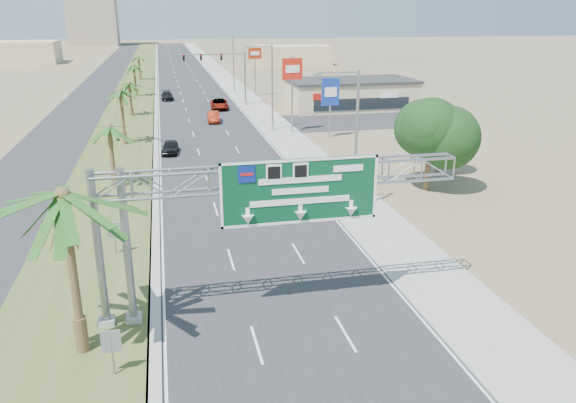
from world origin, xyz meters
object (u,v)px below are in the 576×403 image
(sign_gantry, at_px, (264,189))
(palm_near, at_px, (63,196))
(car_left_lane, at_px, (170,147))
(signal_mast, at_px, (232,74))
(car_right_lane, at_px, (219,104))
(pole_sign_red_near, at_px, (292,73))
(car_mid_lane, at_px, (213,117))
(pole_sign_blue, at_px, (330,94))
(pole_sign_red_far, at_px, (255,57))
(store_building, at_px, (350,95))
(car_far, at_px, (167,96))

(sign_gantry, distance_m, palm_near, 8.41)
(car_left_lane, bearing_deg, palm_near, -90.91)
(signal_mast, height_order, car_right_lane, signal_mast)
(car_left_lane, height_order, pole_sign_red_near, pole_sign_red_near)
(sign_gantry, relative_size, car_mid_lane, 3.97)
(signal_mast, bearing_deg, car_mid_lane, -107.99)
(palm_near, distance_m, pole_sign_blue, 44.52)
(car_left_lane, distance_m, pole_sign_red_far, 42.00)
(pole_sign_blue, bearing_deg, store_building, 65.18)
(car_mid_lane, distance_m, pole_sign_red_near, 13.79)
(car_far, distance_m, pole_sign_red_far, 15.97)
(car_right_lane, xyz_separation_m, pole_sign_red_near, (6.65, -18.93, 6.20))
(signal_mast, distance_m, pole_sign_blue, 26.61)
(car_right_lane, xyz_separation_m, pole_sign_red_far, (7.46, 12.44, 5.73))
(sign_gantry, distance_m, signal_mast, 62.37)
(car_left_lane, bearing_deg, pole_sign_blue, 17.60)
(car_far, bearing_deg, sign_gantry, -88.28)
(pole_sign_blue, distance_m, pole_sign_red_far, 35.28)
(pole_sign_red_far, bearing_deg, store_building, -53.37)
(store_building, distance_m, car_mid_lane, 22.08)
(palm_near, relative_size, pole_sign_blue, 1.21)
(sign_gantry, relative_size, pole_sign_blue, 2.42)
(car_mid_lane, bearing_deg, pole_sign_red_far, 68.92)
(signal_mast, distance_m, car_mid_lane, 14.04)
(sign_gantry, bearing_deg, car_mid_lane, 87.57)
(car_right_lane, bearing_deg, signal_mast, 53.82)
(car_right_lane, bearing_deg, store_building, -5.63)
(car_mid_lane, xyz_separation_m, pole_sign_red_near, (8.50, -8.89, 6.24))
(car_left_lane, height_order, car_mid_lane, car_mid_lane)
(pole_sign_blue, bearing_deg, car_left_lane, -168.62)
(car_mid_lane, bearing_deg, pole_sign_blue, -45.21)
(pole_sign_blue, bearing_deg, car_far, 117.31)
(sign_gantry, height_order, car_mid_lane, sign_gantry)
(palm_near, xyz_separation_m, car_left_lane, (4.37, 34.95, -6.27))
(palm_near, height_order, signal_mast, palm_near)
(pole_sign_red_near, xyz_separation_m, pole_sign_blue, (3.47, -3.78, -1.94))
(sign_gantry, distance_m, pole_sign_blue, 39.24)
(palm_near, height_order, car_left_lane, palm_near)
(sign_gantry, height_order, signal_mast, signal_mast)
(palm_near, distance_m, store_building, 66.04)
(car_mid_lane, height_order, pole_sign_blue, pole_sign_blue)
(palm_near, distance_m, pole_sign_red_far, 76.24)
(store_building, xyz_separation_m, car_left_lane, (-26.83, -23.05, -1.34))
(palm_near, bearing_deg, car_far, 86.28)
(car_right_lane, xyz_separation_m, pole_sign_blue, (10.13, -22.71, 4.25))
(car_mid_lane, relative_size, pole_sign_red_near, 0.48)
(signal_mast, distance_m, car_far, 13.50)
(sign_gantry, xyz_separation_m, store_building, (23.06, 56.07, -4.06))
(store_building, height_order, car_right_lane, store_building)
(store_building, bearing_deg, car_left_lane, -139.34)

